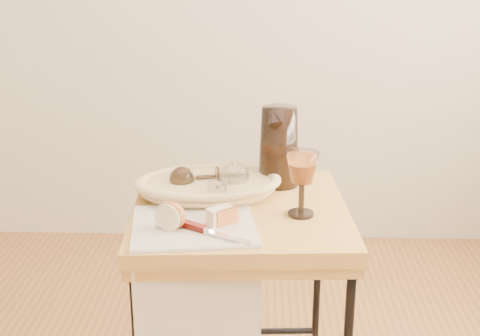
# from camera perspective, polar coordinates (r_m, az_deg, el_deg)

# --- Properties ---
(side_table) EXTENTS (0.63, 0.63, 0.75)m
(side_table) POSITION_cam_1_polar(r_m,az_deg,el_deg) (2.00, 0.02, -13.41)
(side_table) COLOR olive
(side_table) RESTS_ON floor
(tea_towel) EXTENTS (0.35, 0.32, 0.01)m
(tea_towel) POSITION_cam_1_polar(r_m,az_deg,el_deg) (1.70, -4.03, -4.97)
(tea_towel) COLOR silver
(tea_towel) RESTS_ON side_table
(bread_basket) EXTENTS (0.41, 0.32, 0.05)m
(bread_basket) POSITION_cam_1_polar(r_m,az_deg,el_deg) (1.89, -2.75, -1.70)
(bread_basket) COLOR olive
(bread_basket) RESTS_ON side_table
(goblet_lying_a) EXTENTS (0.13, 0.10, 0.07)m
(goblet_lying_a) POSITION_cam_1_polar(r_m,az_deg,el_deg) (1.91, -3.72, -0.84)
(goblet_lying_a) COLOR brown
(goblet_lying_a) RESTS_ON bread_basket
(goblet_lying_b) EXTENTS (0.13, 0.16, 0.08)m
(goblet_lying_b) POSITION_cam_1_polar(r_m,az_deg,el_deg) (1.86, -1.12, -1.12)
(goblet_lying_b) COLOR white
(goblet_lying_b) RESTS_ON bread_basket
(pitcher) EXTENTS (0.24, 0.29, 0.28)m
(pitcher) POSITION_cam_1_polar(r_m,az_deg,el_deg) (1.96, 3.39, 1.89)
(pitcher) COLOR black
(pitcher) RESTS_ON side_table
(wine_goblet) EXTENTS (0.12, 0.12, 0.18)m
(wine_goblet) POSITION_cam_1_polar(r_m,az_deg,el_deg) (1.74, 5.38, -1.37)
(wine_goblet) COLOR white
(wine_goblet) RESTS_ON side_table
(apple_half) EXTENTS (0.09, 0.07, 0.07)m
(apple_half) POSITION_cam_1_polar(r_m,az_deg,el_deg) (1.67, -5.92, -4.06)
(apple_half) COLOR red
(apple_half) RESTS_ON tea_towel
(apple_wedge) EXTENTS (0.07, 0.07, 0.04)m
(apple_wedge) POSITION_cam_1_polar(r_m,az_deg,el_deg) (1.69, -1.72, -4.16)
(apple_wedge) COLOR beige
(apple_wedge) RESTS_ON tea_towel
(table_knife) EXTENTS (0.19, 0.13, 0.02)m
(table_knife) POSITION_cam_1_polar(r_m,az_deg,el_deg) (1.64, -2.50, -5.50)
(table_knife) COLOR silver
(table_knife) RESTS_ON tea_towel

